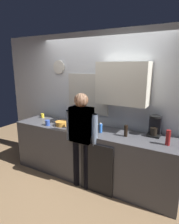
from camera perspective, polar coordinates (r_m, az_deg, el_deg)
ground_plane at (r=3.55m, az=-2.21°, el=-20.89°), size 8.00×8.00×0.00m
kitchen_counter at (r=3.54m, az=0.34°, el=-12.31°), size 2.99×0.64×0.93m
dishwasher_panel at (r=3.18m, az=2.06°, el=-16.49°), size 0.56×0.02×0.83m
back_wall_assembly at (r=3.57m, az=4.29°, el=3.11°), size 4.59×0.42×2.60m
coffee_maker at (r=3.21m, az=18.67°, el=-4.11°), size 0.20×0.20×0.33m
bottle_dark_sauce at (r=3.08m, az=10.67°, el=-5.50°), size 0.06×0.06×0.18m
bottle_olive_oil at (r=3.36m, az=-4.44°, el=-3.02°), size 0.06×0.06×0.25m
bottle_red_vinegar at (r=2.91m, az=22.17°, el=-7.02°), size 0.06×0.06×0.22m
cup_yellow_cup at (r=4.22m, az=-13.72°, el=-1.04°), size 0.07×0.07×0.09m
cup_blue_mug at (r=3.65m, az=-12.25°, el=-3.13°), size 0.08×0.08×0.10m
mixing_bowl at (r=3.60m, az=-8.33°, el=-3.39°), size 0.22×0.22×0.08m
dish_soap at (r=3.20m, az=3.30°, el=-4.74°), size 0.06×0.06×0.18m
person_at_sink at (r=3.11m, az=-2.37°, el=-6.37°), size 0.57×0.22×1.60m
person_guest at (r=3.11m, az=-2.37°, el=-6.37°), size 0.57×0.22×1.60m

